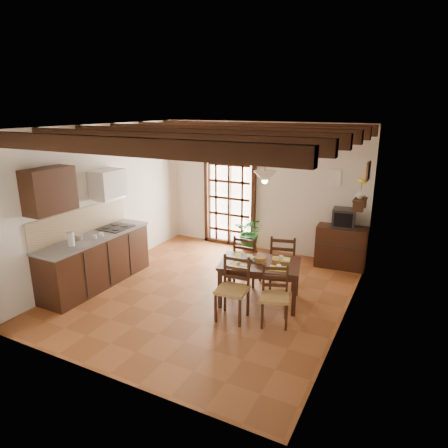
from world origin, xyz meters
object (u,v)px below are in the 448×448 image
Objects in this scene: kitchen_counter at (96,260)px; potted_plant at (250,230)px; pendant_lamp at (265,176)px; chair_far_left at (247,268)px; chair_far_right at (283,270)px; sideboard at (341,247)px; chair_near_left at (232,300)px; dining_table at (260,267)px; chair_near_right at (274,306)px; crt_tv at (344,218)px.

potted_plant reaches higher than kitchen_counter.
pendant_lamp is at bearing -61.06° from potted_plant.
chair_far_left is 0.64m from chair_far_right.
pendant_lamp is (2.85, 0.82, 1.60)m from kitchen_counter.
pendant_lamp is (-0.89, -2.01, 1.66)m from sideboard.
potted_plant is at bearing -70.08° from chair_far_left.
chair_near_left is 1.96m from pendant_lamp.
kitchen_counter reaches higher than dining_table.
kitchen_counter is at bearing 11.93° from chair_far_right.
chair_near_left is 1.04× the size of chair_far_left.
chair_near_left is 3.00m from sideboard.
chair_far_right reaches higher than chair_far_left.
chair_near_right is at bearing 90.34° from chair_far_right.
chair_near_right is at bearing -59.28° from potted_plant.
crt_tv reaches higher than dining_table.
crt_tv is (1.04, 2.81, 0.72)m from chair_near_left.
sideboard is at bearing -131.04° from chair_far_right.
sideboard is 2.12× the size of crt_tv.
chair_far_right is at bearing -122.06° from sideboard.
kitchen_counter is 4.69m from sideboard.
sideboard is 2.75m from pendant_lamp.
dining_table is at bearing -62.37° from potted_plant.
chair_near_left is at bearing 102.68° from chair_far_left.
chair_near_left is at bearing -72.21° from potted_plant.
crt_tv is at bearing -94.40° from sideboard.
chair_far_right is at bearing -167.66° from chair_far_left.
chair_far_right is at bearing -45.76° from potted_plant.
pendant_lamp is (-0.00, 0.10, 1.48)m from dining_table.
chair_near_left reaches higher than chair_near_right.
pendant_lamp is at bearing 62.31° from chair_far_right.
dining_table is 0.79m from chair_near_right.
chair_far_right is at bearing 83.84° from chair_near_right.
chair_near_right is 0.89× the size of sideboard.
chair_near_right is 2.83m from potted_plant.
sideboard is (0.74, 1.40, 0.11)m from chair_far_right.
chair_near_left is at bearing 173.79° from chair_near_right.
pendant_lamp reaches higher than potted_plant.
chair_far_right is (0.15, 0.70, -0.29)m from dining_table.
sideboard is at bearing 53.34° from dining_table.
pendant_lamp is at bearing -120.18° from crt_tv.
chair_far_left is (-0.93, 1.11, 0.02)m from chair_near_right.
dining_table is at bearing 64.27° from chair_far_right.
crt_tv is (0.74, 1.40, 0.71)m from chair_far_right.
kitchen_counter is at bearing -179.67° from dining_table.
sideboard is (0.89, 2.11, -0.19)m from dining_table.
dining_table is 0.78m from chair_near_left.
chair_near_left is 0.98× the size of chair_far_right.
dining_table is 0.79m from chair_far_left.
chair_far_left is at bearing 28.03° from kitchen_counter.
pendant_lamp reaches higher than sideboard.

